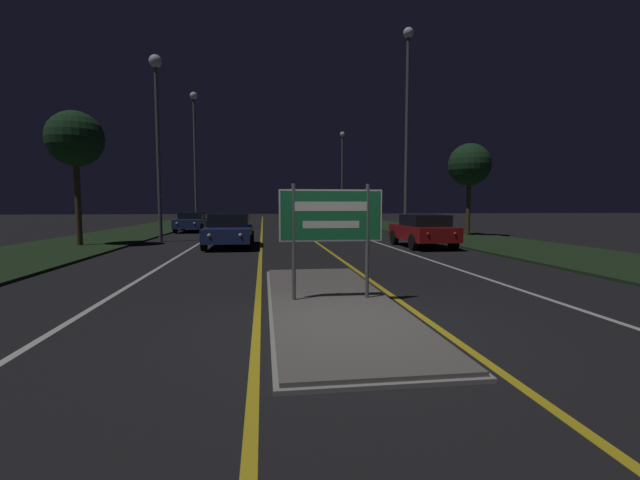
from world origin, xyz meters
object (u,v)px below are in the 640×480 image
streetlight_right_far (342,167)px  highway_sign (331,220)px  car_receding_1 (328,222)px  car_approaching_1 (192,221)px  car_receding_2 (310,218)px  streetlight_right_near (407,105)px  car_approaching_0 (230,230)px  car_receding_0 (423,230)px  streetlight_left_far (195,142)px  streetlight_left_near (157,113)px

streetlight_right_far → highway_sign: bearing=-100.8°
car_receding_1 → highway_sign: bearing=-98.5°
car_receding_1 → car_approaching_1: car_receding_1 is taller
car_receding_2 → streetlight_right_near: bearing=-68.3°
streetlight_right_far → car_receding_2: size_ratio=2.07×
streetlight_right_far → car_approaching_0: size_ratio=1.91×
car_receding_1 → car_receding_2: 7.04m
car_receding_0 → car_receding_2: 15.53m
streetlight_left_far → streetlight_right_far: (12.64, 9.26, -0.86)m
car_receding_2 → car_approaching_0: (-5.00, -13.88, -0.04)m
streetlight_right_near → car_approaching_1: size_ratio=2.31×
streetlight_left_near → car_receding_2: size_ratio=2.06×
streetlight_left_near → car_approaching_1: size_ratio=1.86×
streetlight_left_near → car_receding_2: (8.54, 10.96, -5.41)m
streetlight_right_near → car_receding_1: 8.03m
car_receding_0 → car_receding_2: size_ratio=0.94×
streetlight_left_far → car_receding_2: streetlight_left_far is taller
highway_sign → streetlight_right_near: bearing=66.5°
streetlight_right_near → car_approaching_0: streetlight_right_near is taller
car_receding_1 → car_receding_0: bearing=-70.7°
car_receding_0 → streetlight_right_far: bearing=87.6°
streetlight_right_near → car_receding_1: streetlight_right_near is taller
car_receding_1 → car_receding_2: (-0.33, 7.03, 0.03)m
highway_sign → streetlight_right_far: 35.02m
streetlight_right_far → car_approaching_1: streetlight_right_far is taller
car_receding_0 → streetlight_left_far: bearing=127.7°
streetlight_left_near → car_approaching_0: (3.54, -2.92, -5.45)m
car_receding_0 → highway_sign: bearing=-119.3°
highway_sign → streetlight_right_near: size_ratio=0.19×
streetlight_right_far → car_receding_2: (-4.19, -9.12, -4.76)m
car_receding_1 → car_receding_2: size_ratio=0.96×
car_receding_2 → highway_sign: bearing=-95.4°
highway_sign → streetlight_left_near: 16.08m
car_receding_0 → car_receding_1: bearing=109.3°
highway_sign → streetlight_right_far: streetlight_right_far is taller
highway_sign → car_receding_2: highway_sign is taller
streetlight_right_near → streetlight_right_far: size_ratio=1.24×
streetlight_left_near → streetlight_left_far: (0.09, 10.82, 0.21)m
streetlight_right_far → car_receding_2: 11.11m
streetlight_left_near → streetlight_right_far: (12.73, 20.08, -0.65)m
highway_sign → car_receding_1: size_ratio=0.50×
streetlight_left_far → car_approaching_1: 6.31m
highway_sign → streetlight_left_near: size_ratio=0.23×
streetlight_right_near → car_receding_0: streetlight_right_near is taller
car_receding_1 → streetlight_right_far: bearing=76.5°
highway_sign → car_receding_1: highway_sign is taller
streetlight_right_far → car_receding_0: size_ratio=2.19×
car_receding_1 → car_approaching_0: 8.68m
streetlight_right_near → car_receding_1: (-3.76, 3.23, -6.31)m
car_receding_1 → streetlight_left_near: bearing=-156.1°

